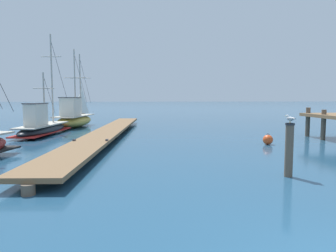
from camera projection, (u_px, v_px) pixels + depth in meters
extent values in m
cube|color=brown|center=(108.00, 132.00, 19.72)|extent=(3.42, 23.50, 0.16)
cylinder|color=brown|center=(28.00, 190.00, 8.07)|extent=(0.36, 0.36, 0.29)
cylinder|color=brown|center=(77.00, 156.00, 12.74)|extent=(0.36, 0.36, 0.29)
cylinder|color=brown|center=(100.00, 140.00, 17.41)|extent=(0.36, 0.36, 0.29)
cylinder|color=brown|center=(114.00, 131.00, 22.07)|extent=(0.36, 0.36, 0.29)
cylinder|color=brown|center=(122.00, 125.00, 26.74)|extent=(0.36, 0.36, 0.29)
cylinder|color=brown|center=(128.00, 121.00, 31.41)|extent=(0.36, 0.36, 0.29)
cube|color=#333338|center=(74.00, 140.00, 15.03)|extent=(0.13, 0.21, 0.08)
cube|color=#333338|center=(107.00, 140.00, 15.05)|extent=(0.13, 0.21, 0.08)
ellipsoid|color=black|center=(43.00, 130.00, 21.09)|extent=(2.40, 6.61, 0.73)
cube|color=#B2AD9E|center=(43.00, 125.00, 21.06)|extent=(2.12, 5.95, 0.08)
cube|color=#B21E19|center=(43.00, 132.00, 21.11)|extent=(2.40, 6.49, 0.08)
cube|color=silver|center=(36.00, 115.00, 20.03)|extent=(1.04, 1.86, 1.43)
cube|color=#3D3D42|center=(36.00, 103.00, 19.96)|extent=(1.12, 2.01, 0.06)
cylinder|color=#B2ADA3|center=(44.00, 98.00, 21.22)|extent=(0.11, 0.11, 3.57)
cylinder|color=#B2ADA3|center=(44.00, 88.00, 21.15)|extent=(1.49, 0.23, 0.06)
cylinder|color=#333338|center=(50.00, 96.00, 22.16)|extent=(0.24, 1.85, 2.64)
cylinder|color=#B2ADA3|center=(52.00, 79.00, 22.53)|extent=(0.11, 0.11, 6.45)
cylinder|color=#B2ADA3|center=(51.00, 57.00, 22.39)|extent=(1.49, 0.23, 0.06)
cylinder|color=#333338|center=(61.00, 76.00, 24.24)|extent=(0.41, 3.33, 4.77)
ellipsoid|color=gold|center=(75.00, 121.00, 26.83)|extent=(3.05, 6.15, 1.02)
cube|color=#B2AD9E|center=(74.00, 116.00, 26.78)|extent=(2.70, 5.52, 0.08)
cube|color=silver|center=(70.00, 107.00, 25.83)|extent=(1.47, 1.82, 1.53)
cube|color=#3D3D42|center=(70.00, 97.00, 25.76)|extent=(1.59, 1.96, 0.06)
cylinder|color=#B2ADA3|center=(75.00, 82.00, 26.81)|extent=(0.11, 0.11, 5.74)
cylinder|color=#B2ADA3|center=(75.00, 78.00, 26.77)|extent=(1.92, 0.36, 0.06)
cylinder|color=#333338|center=(81.00, 80.00, 28.32)|extent=(0.49, 2.95, 4.25)
cylinder|color=#B2ADA3|center=(80.00, 84.00, 28.13)|extent=(0.11, 0.11, 5.50)
cylinder|color=#B2ADA3|center=(80.00, 78.00, 28.08)|extent=(1.92, 0.36, 0.06)
cylinder|color=#333338|center=(86.00, 82.00, 29.58)|extent=(0.47, 2.83, 4.07)
cylinder|color=brown|center=(308.00, 122.00, 20.29)|extent=(0.28, 0.28, 1.92)
cylinder|color=brown|center=(323.00, 125.00, 18.57)|extent=(0.28, 0.28, 1.84)
cylinder|color=brown|center=(289.00, 150.00, 9.88)|extent=(0.26, 0.26, 1.75)
cylinder|color=#28282D|center=(290.00, 124.00, 9.80)|extent=(0.30, 0.30, 0.06)
cylinder|color=gold|center=(290.00, 122.00, 9.79)|extent=(0.01, 0.01, 0.07)
cylinder|color=gold|center=(291.00, 122.00, 9.81)|extent=(0.01, 0.01, 0.07)
ellipsoid|color=white|center=(290.00, 119.00, 9.79)|extent=(0.23, 0.30, 0.13)
ellipsoid|color=silver|center=(290.00, 119.00, 9.74)|extent=(0.13, 0.23, 0.09)
ellipsoid|color=#383838|center=(293.00, 119.00, 9.65)|extent=(0.05, 0.07, 0.04)
ellipsoid|color=silver|center=(292.00, 118.00, 9.80)|extent=(0.13, 0.23, 0.09)
ellipsoid|color=#383838|center=(295.00, 119.00, 9.70)|extent=(0.05, 0.07, 0.04)
cone|color=white|center=(294.00, 119.00, 9.66)|extent=(0.10, 0.10, 0.07)
sphere|color=white|center=(287.00, 116.00, 9.88)|extent=(0.08, 0.08, 0.08)
cone|color=gold|center=(286.00, 116.00, 9.92)|extent=(0.04, 0.05, 0.02)
sphere|color=#E04C1E|center=(268.00, 140.00, 16.74)|extent=(0.54, 0.54, 0.54)
torus|color=black|center=(268.00, 135.00, 16.72)|extent=(0.14, 0.02, 0.14)
ellipsoid|color=black|center=(82.00, 115.00, 39.10)|extent=(1.30, 4.38, 0.60)
cylinder|color=#B2ADA3|center=(82.00, 99.00, 39.01)|extent=(0.08, 0.08, 3.50)
cone|color=silver|center=(81.00, 101.00, 38.68)|extent=(2.56, 2.28, 3.19)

